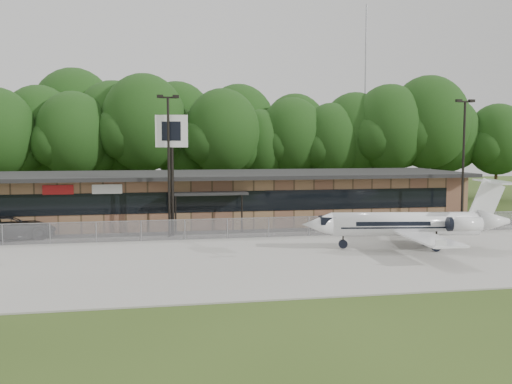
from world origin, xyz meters
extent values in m
plane|color=#314418|center=(0.00, 0.00, 0.00)|extent=(160.00, 160.00, 0.00)
cube|color=#9E9B93|center=(0.00, 8.00, 0.04)|extent=(64.00, 18.00, 0.08)
cube|color=#383835|center=(0.00, 19.50, 0.03)|extent=(50.00, 9.00, 0.06)
cube|color=olive|center=(0.00, 24.00, 2.00)|extent=(40.00, 10.00, 4.00)
cube|color=black|center=(0.00, 18.98, 2.30)|extent=(36.00, 0.08, 1.60)
cube|color=black|center=(0.00, 23.50, 4.15)|extent=(41.00, 11.50, 0.30)
cube|color=black|center=(-2.00, 18.40, 3.00)|extent=(6.00, 1.60, 0.20)
cube|color=#A91415|center=(-13.00, 18.95, 3.40)|extent=(2.20, 0.06, 0.70)
cube|color=silver|center=(-9.50, 18.95, 3.40)|extent=(2.20, 0.06, 0.70)
cube|color=gray|center=(0.00, 15.00, 0.75)|extent=(46.00, 0.03, 1.50)
cube|color=gray|center=(0.00, 15.00, 1.50)|extent=(46.00, 0.04, 0.04)
cylinder|color=gray|center=(22.00, 48.00, 12.50)|extent=(0.20, 0.20, 25.00)
cylinder|color=black|center=(-5.00, 16.50, 5.00)|extent=(0.18, 0.18, 10.00)
cube|color=black|center=(-5.00, 16.50, 10.05)|extent=(1.20, 0.12, 0.12)
cube|color=black|center=(-5.55, 16.50, 10.12)|extent=(0.45, 0.30, 0.22)
cube|color=black|center=(-4.45, 16.50, 10.12)|extent=(0.45, 0.30, 0.22)
cylinder|color=black|center=(18.00, 16.50, 5.00)|extent=(0.18, 0.18, 10.00)
cube|color=black|center=(18.00, 16.50, 10.05)|extent=(1.20, 0.12, 0.12)
cube|color=black|center=(17.45, 16.50, 10.12)|extent=(0.45, 0.30, 0.22)
cube|color=black|center=(18.55, 16.50, 10.12)|extent=(0.45, 0.30, 0.22)
cylinder|color=white|center=(9.65, 9.04, 1.60)|extent=(9.55, 2.84, 1.51)
cone|color=white|center=(4.05, 9.85, 1.60)|extent=(2.08, 1.76, 1.51)
cone|color=white|center=(15.35, 8.22, 1.75)|extent=(2.27, 1.79, 1.51)
cube|color=white|center=(9.67, 5.89, 1.18)|extent=(2.86, 5.90, 0.11)
cube|color=white|center=(10.56, 12.06, 1.18)|extent=(2.86, 5.90, 0.11)
cylinder|color=white|center=(12.85, 7.39, 1.75)|extent=(2.18, 1.14, 0.85)
cylinder|color=white|center=(13.18, 9.73, 1.75)|extent=(2.18, 1.14, 0.85)
cube|color=white|center=(14.88, 8.29, 3.11)|extent=(2.31, 0.46, 2.84)
cube|color=white|center=(15.44, 8.21, 4.29)|extent=(1.83, 4.47, 0.09)
cube|color=black|center=(4.70, 9.76, 1.87)|extent=(1.10, 1.26, 0.47)
cube|color=black|center=(11.33, 8.80, 0.33)|extent=(1.07, 2.35, 0.66)
cylinder|color=black|center=(5.73, 9.61, 0.33)|extent=(0.64, 0.64, 0.21)
imported|color=#2B2B2D|center=(-16.11, 17.41, 0.87)|extent=(6.83, 4.67, 1.74)
cylinder|color=black|center=(-4.76, 16.80, 4.21)|extent=(0.30, 0.30, 8.42)
cube|color=silver|center=(-4.76, 16.80, 7.68)|extent=(2.32, 0.73, 2.31)
cube|color=black|center=(-4.79, 16.67, 7.68)|extent=(1.35, 0.32, 1.37)
camera|label=1|loc=(-6.31, -24.71, 6.90)|focal=40.00mm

